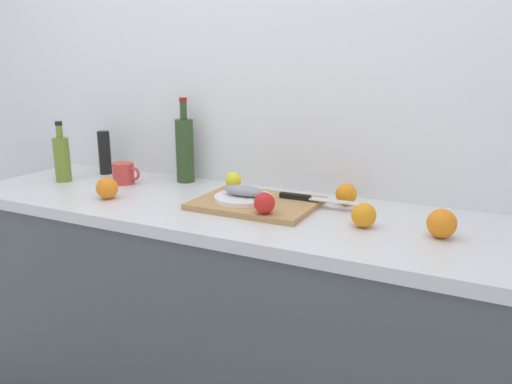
{
  "coord_description": "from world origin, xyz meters",
  "views": [
    {
      "loc": [
        0.85,
        -1.44,
        1.38
      ],
      "look_at": [
        0.12,
        0.03,
        0.95
      ],
      "focal_mm": 35.0,
      "sensor_mm": 36.0,
      "label": 1
    }
  ],
  "objects_px": {
    "orange_0": "(346,194)",
    "chef_knife": "(310,198)",
    "coffee_mug_0": "(124,173)",
    "lemon_0": "(233,180)",
    "pepper_mill": "(105,153)",
    "olive_oil_bottle": "(62,158)",
    "wine_bottle": "(185,149)",
    "cutting_board": "(256,203)",
    "fish_fillet": "(243,191)",
    "white_plate": "(244,198)"
  },
  "relations": [
    {
      "from": "lemon_0",
      "to": "olive_oil_bottle",
      "type": "xyz_separation_m",
      "value": [
        -0.73,
        -0.14,
        0.05
      ]
    },
    {
      "from": "pepper_mill",
      "to": "orange_0",
      "type": "bearing_deg",
      "value": -0.35
    },
    {
      "from": "coffee_mug_0",
      "to": "orange_0",
      "type": "distance_m",
      "value": 0.9
    },
    {
      "from": "wine_bottle",
      "to": "cutting_board",
      "type": "bearing_deg",
      "value": -25.1
    },
    {
      "from": "cutting_board",
      "to": "coffee_mug_0",
      "type": "bearing_deg",
      "value": 174.97
    },
    {
      "from": "lemon_0",
      "to": "coffee_mug_0",
      "type": "relative_size",
      "value": 0.48
    },
    {
      "from": "fish_fillet",
      "to": "pepper_mill",
      "type": "distance_m",
      "value": 0.8
    },
    {
      "from": "white_plate",
      "to": "wine_bottle",
      "type": "xyz_separation_m",
      "value": [
        -0.38,
        0.21,
        0.11
      ]
    },
    {
      "from": "fish_fillet",
      "to": "orange_0",
      "type": "height_order",
      "value": "orange_0"
    },
    {
      "from": "white_plate",
      "to": "coffee_mug_0",
      "type": "bearing_deg",
      "value": 173.29
    },
    {
      "from": "fish_fillet",
      "to": "olive_oil_bottle",
      "type": "bearing_deg",
      "value": -179.44
    },
    {
      "from": "cutting_board",
      "to": "pepper_mill",
      "type": "relative_size",
      "value": 2.15
    },
    {
      "from": "white_plate",
      "to": "chef_knife",
      "type": "distance_m",
      "value": 0.23
    },
    {
      "from": "olive_oil_bottle",
      "to": "pepper_mill",
      "type": "height_order",
      "value": "olive_oil_bottle"
    },
    {
      "from": "coffee_mug_0",
      "to": "olive_oil_bottle",
      "type": "bearing_deg",
      "value": -163.26
    },
    {
      "from": "white_plate",
      "to": "coffee_mug_0",
      "type": "distance_m",
      "value": 0.59
    },
    {
      "from": "cutting_board",
      "to": "wine_bottle",
      "type": "height_order",
      "value": "wine_bottle"
    },
    {
      "from": "fish_fillet",
      "to": "chef_knife",
      "type": "xyz_separation_m",
      "value": [
        0.21,
        0.09,
        -0.02
      ]
    },
    {
      "from": "fish_fillet",
      "to": "orange_0",
      "type": "distance_m",
      "value": 0.36
    },
    {
      "from": "cutting_board",
      "to": "lemon_0",
      "type": "xyz_separation_m",
      "value": [
        -0.15,
        0.12,
        0.04
      ]
    },
    {
      "from": "lemon_0",
      "to": "orange_0",
      "type": "relative_size",
      "value": 0.82
    },
    {
      "from": "cutting_board",
      "to": "lemon_0",
      "type": "distance_m",
      "value": 0.2
    },
    {
      "from": "lemon_0",
      "to": "pepper_mill",
      "type": "distance_m",
      "value": 0.67
    },
    {
      "from": "lemon_0",
      "to": "white_plate",
      "type": "bearing_deg",
      "value": -49.74
    },
    {
      "from": "lemon_0",
      "to": "wine_bottle",
      "type": "distance_m",
      "value": 0.29
    },
    {
      "from": "olive_oil_bottle",
      "to": "pepper_mill",
      "type": "distance_m",
      "value": 0.19
    },
    {
      "from": "coffee_mug_0",
      "to": "lemon_0",
      "type": "bearing_deg",
      "value": 7.92
    },
    {
      "from": "wine_bottle",
      "to": "pepper_mill",
      "type": "xyz_separation_m",
      "value": [
        -0.4,
        -0.03,
        -0.04
      ]
    },
    {
      "from": "wine_bottle",
      "to": "fish_fillet",
      "type": "bearing_deg",
      "value": -29.01
    },
    {
      "from": "chef_knife",
      "to": "orange_0",
      "type": "distance_m",
      "value": 0.13
    },
    {
      "from": "chef_knife",
      "to": "lemon_0",
      "type": "distance_m",
      "value": 0.32
    },
    {
      "from": "white_plate",
      "to": "olive_oil_bottle",
      "type": "bearing_deg",
      "value": -179.44
    },
    {
      "from": "wine_bottle",
      "to": "orange_0",
      "type": "height_order",
      "value": "wine_bottle"
    },
    {
      "from": "olive_oil_bottle",
      "to": "coffee_mug_0",
      "type": "height_order",
      "value": "olive_oil_bottle"
    },
    {
      "from": "cutting_board",
      "to": "olive_oil_bottle",
      "type": "distance_m",
      "value": 0.89
    },
    {
      "from": "cutting_board",
      "to": "olive_oil_bottle",
      "type": "relative_size",
      "value": 1.63
    },
    {
      "from": "cutting_board",
      "to": "pepper_mill",
      "type": "height_order",
      "value": "pepper_mill"
    },
    {
      "from": "fish_fillet",
      "to": "pepper_mill",
      "type": "relative_size",
      "value": 0.8
    },
    {
      "from": "fish_fillet",
      "to": "orange_0",
      "type": "xyz_separation_m",
      "value": [
        0.31,
        0.17,
        -0.02
      ]
    },
    {
      "from": "white_plate",
      "to": "pepper_mill",
      "type": "distance_m",
      "value": 0.81
    },
    {
      "from": "coffee_mug_0",
      "to": "orange_0",
      "type": "bearing_deg",
      "value": 6.57
    },
    {
      "from": "cutting_board",
      "to": "fish_fillet",
      "type": "relative_size",
      "value": 2.68
    },
    {
      "from": "wine_bottle",
      "to": "pepper_mill",
      "type": "height_order",
      "value": "wine_bottle"
    },
    {
      "from": "orange_0",
      "to": "chef_knife",
      "type": "bearing_deg",
      "value": -142.31
    },
    {
      "from": "cutting_board",
      "to": "chef_knife",
      "type": "relative_size",
      "value": 1.39
    },
    {
      "from": "orange_0",
      "to": "pepper_mill",
      "type": "relative_size",
      "value": 0.39
    },
    {
      "from": "white_plate",
      "to": "olive_oil_bottle",
      "type": "relative_size",
      "value": 0.81
    },
    {
      "from": "chef_knife",
      "to": "lemon_0",
      "type": "relative_size",
      "value": 4.8
    },
    {
      "from": "olive_oil_bottle",
      "to": "pepper_mill",
      "type": "bearing_deg",
      "value": 73.21
    },
    {
      "from": "fish_fillet",
      "to": "coffee_mug_0",
      "type": "xyz_separation_m",
      "value": [
        -0.58,
        0.07,
        -0.01
      ]
    }
  ]
}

